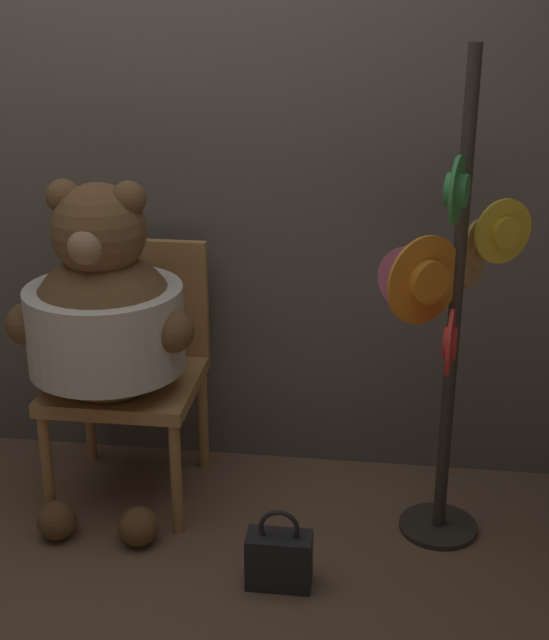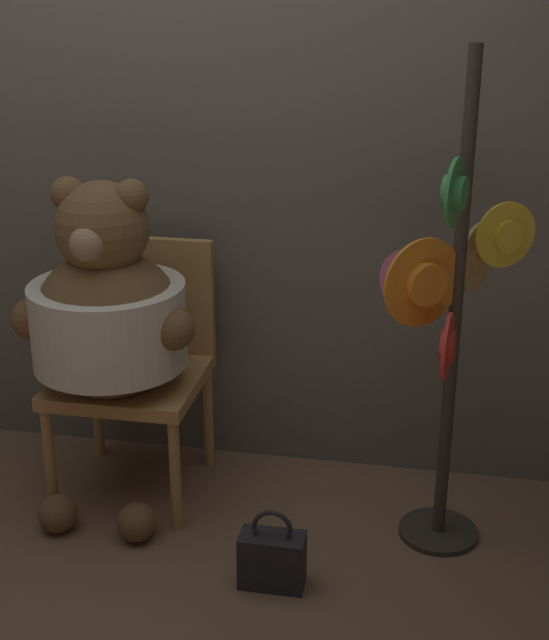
% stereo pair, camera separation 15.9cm
% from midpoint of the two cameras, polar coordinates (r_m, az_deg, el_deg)
% --- Properties ---
extents(ground_plane, '(14.00, 14.00, 0.00)m').
position_cam_midpoint_polar(ground_plane, '(3.34, -7.57, -12.95)').
color(ground_plane, brown).
extents(wall_back, '(8.00, 0.10, 2.74)m').
position_cam_midpoint_polar(wall_back, '(3.42, -5.32, 12.80)').
color(wall_back, '#66605B').
rests_on(wall_back, ground_plane).
extents(chair, '(0.53, 0.52, 0.94)m').
position_cam_midpoint_polar(chair, '(3.39, -7.54, -2.37)').
color(chair, '#B2844C').
rests_on(chair, ground_plane).
extents(teddy_bear, '(0.66, 0.59, 1.24)m').
position_cam_midpoint_polar(teddy_bear, '(3.16, -9.22, 0.29)').
color(teddy_bear, brown).
rests_on(teddy_bear, ground_plane).
extents(hat_display_rack, '(0.49, 0.48, 1.68)m').
position_cam_midpoint_polar(hat_display_rack, '(2.94, 12.52, 0.37)').
color(hat_display_rack, '#332D28').
rests_on(hat_display_rack, ground_plane).
extents(handbag_on_ground, '(0.21, 0.11, 0.28)m').
position_cam_midpoint_polar(handbag_on_ground, '(2.99, 1.42, -15.02)').
color(handbag_on_ground, '#232328').
rests_on(handbag_on_ground, ground_plane).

